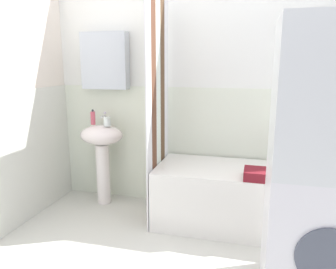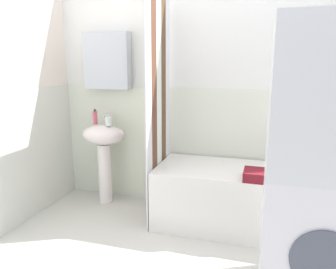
{
  "view_description": "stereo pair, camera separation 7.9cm",
  "coord_description": "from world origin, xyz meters",
  "px_view_note": "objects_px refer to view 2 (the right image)",
  "views": [
    {
      "loc": [
        0.43,
        -1.9,
        1.42
      ],
      "look_at": [
        -0.25,
        0.7,
        0.84
      ],
      "focal_mm": 34.85,
      "sensor_mm": 36.0,
      "label": 1
    },
    {
      "loc": [
        0.51,
        -1.87,
        1.42
      ],
      "look_at": [
        -0.25,
        0.7,
        0.84
      ],
      "focal_mm": 34.85,
      "sensor_mm": 36.0,
      "label": 2
    }
  ],
  "objects_px": {
    "sink": "(104,146)",
    "towel_folded": "(261,175)",
    "conditioner_bottle": "(311,158)",
    "shampoo_bottle": "(324,158)",
    "body_wash_bottle": "(284,153)",
    "toothbrush_cup": "(109,121)",
    "lotion_bottle": "(292,156)",
    "bathtub": "(243,198)",
    "washer_dryer_stack": "(322,171)",
    "soap_dispenser": "(95,117)"
  },
  "relations": [
    {
      "from": "conditioner_bottle",
      "to": "washer_dryer_stack",
      "type": "xyz_separation_m",
      "value": [
        -0.09,
        -1.08,
        0.22
      ]
    },
    {
      "from": "toothbrush_cup",
      "to": "washer_dryer_stack",
      "type": "distance_m",
      "value": 2.04
    },
    {
      "from": "body_wash_bottle",
      "to": "washer_dryer_stack",
      "type": "bearing_deg",
      "value": -83.1
    },
    {
      "from": "soap_dispenser",
      "to": "shampoo_bottle",
      "type": "xyz_separation_m",
      "value": [
        2.16,
        0.08,
        -0.27
      ]
    },
    {
      "from": "bathtub",
      "to": "conditioner_bottle",
      "type": "xyz_separation_m",
      "value": [
        0.56,
        0.24,
        0.35
      ]
    },
    {
      "from": "lotion_bottle",
      "to": "conditioner_bottle",
      "type": "bearing_deg",
      "value": -14.44
    },
    {
      "from": "body_wash_bottle",
      "to": "towel_folded",
      "type": "height_order",
      "value": "body_wash_bottle"
    },
    {
      "from": "toothbrush_cup",
      "to": "body_wash_bottle",
      "type": "xyz_separation_m",
      "value": [
        1.66,
        0.13,
        -0.23
      ]
    },
    {
      "from": "sink",
      "to": "towel_folded",
      "type": "height_order",
      "value": "sink"
    },
    {
      "from": "shampoo_bottle",
      "to": "body_wash_bottle",
      "type": "height_order",
      "value": "body_wash_bottle"
    },
    {
      "from": "shampoo_bottle",
      "to": "body_wash_bottle",
      "type": "relative_size",
      "value": 0.87
    },
    {
      "from": "toothbrush_cup",
      "to": "washer_dryer_stack",
      "type": "height_order",
      "value": "washer_dryer_stack"
    },
    {
      "from": "bathtub",
      "to": "washer_dryer_stack",
      "type": "bearing_deg",
      "value": -61.2
    },
    {
      "from": "towel_folded",
      "to": "sink",
      "type": "bearing_deg",
      "value": 166.68
    },
    {
      "from": "shampoo_bottle",
      "to": "conditioner_bottle",
      "type": "height_order",
      "value": "shampoo_bottle"
    },
    {
      "from": "body_wash_bottle",
      "to": "towel_folded",
      "type": "relative_size",
      "value": 0.89
    },
    {
      "from": "sink",
      "to": "conditioner_bottle",
      "type": "bearing_deg",
      "value": 2.63
    },
    {
      "from": "bathtub",
      "to": "body_wash_bottle",
      "type": "xyz_separation_m",
      "value": [
        0.33,
        0.25,
        0.38
      ]
    },
    {
      "from": "toothbrush_cup",
      "to": "conditioner_bottle",
      "type": "height_order",
      "value": "toothbrush_cup"
    },
    {
      "from": "shampoo_bottle",
      "to": "bathtub",
      "type": "bearing_deg",
      "value": -160.22
    },
    {
      "from": "body_wash_bottle",
      "to": "conditioner_bottle",
      "type": "bearing_deg",
      "value": -3.73
    },
    {
      "from": "towel_folded",
      "to": "shampoo_bottle",
      "type": "bearing_deg",
      "value": 41.66
    },
    {
      "from": "conditioner_bottle",
      "to": "lotion_bottle",
      "type": "relative_size",
      "value": 1.04
    },
    {
      "from": "soap_dispenser",
      "to": "bathtub",
      "type": "bearing_deg",
      "value": -6.07
    },
    {
      "from": "toothbrush_cup",
      "to": "lotion_bottle",
      "type": "height_order",
      "value": "toothbrush_cup"
    },
    {
      "from": "shampoo_bottle",
      "to": "soap_dispenser",
      "type": "bearing_deg",
      "value": -177.97
    },
    {
      "from": "shampoo_bottle",
      "to": "washer_dryer_stack",
      "type": "relative_size",
      "value": 0.12
    },
    {
      "from": "soap_dispenser",
      "to": "lotion_bottle",
      "type": "height_order",
      "value": "soap_dispenser"
    },
    {
      "from": "toothbrush_cup",
      "to": "shampoo_bottle",
      "type": "relative_size",
      "value": 0.43
    },
    {
      "from": "sink",
      "to": "toothbrush_cup",
      "type": "relative_size",
      "value": 9.14
    },
    {
      "from": "conditioner_bottle",
      "to": "lotion_bottle",
      "type": "distance_m",
      "value": 0.16
    },
    {
      "from": "soap_dispenser",
      "to": "toothbrush_cup",
      "type": "distance_m",
      "value": 0.18
    },
    {
      "from": "conditioner_bottle",
      "to": "body_wash_bottle",
      "type": "xyz_separation_m",
      "value": [
        -0.22,
        0.01,
        0.03
      ]
    },
    {
      "from": "conditioner_bottle",
      "to": "towel_folded",
      "type": "relative_size",
      "value": 0.69
    },
    {
      "from": "sink",
      "to": "washer_dryer_stack",
      "type": "distance_m",
      "value": 2.13
    },
    {
      "from": "soap_dispenser",
      "to": "shampoo_bottle",
      "type": "bearing_deg",
      "value": 2.03
    },
    {
      "from": "bathtub",
      "to": "washer_dryer_stack",
      "type": "xyz_separation_m",
      "value": [
        0.47,
        -0.85,
        0.57
      ]
    },
    {
      "from": "conditioner_bottle",
      "to": "towel_folded",
      "type": "height_order",
      "value": "conditioner_bottle"
    },
    {
      "from": "sink",
      "to": "lotion_bottle",
      "type": "bearing_deg",
      "value": 4.11
    },
    {
      "from": "sink",
      "to": "soap_dispenser",
      "type": "xyz_separation_m",
      "value": [
        -0.09,
        0.01,
        0.29
      ]
    },
    {
      "from": "conditioner_bottle",
      "to": "shampoo_bottle",
      "type": "bearing_deg",
      "value": -0.13
    },
    {
      "from": "shampoo_bottle",
      "to": "conditioner_bottle",
      "type": "relative_size",
      "value": 1.11
    },
    {
      "from": "soap_dispenser",
      "to": "conditioner_bottle",
      "type": "height_order",
      "value": "soap_dispenser"
    },
    {
      "from": "towel_folded",
      "to": "bathtub",
      "type": "bearing_deg",
      "value": 122.81
    },
    {
      "from": "shampoo_bottle",
      "to": "body_wash_bottle",
      "type": "bearing_deg",
      "value": 177.39
    },
    {
      "from": "bathtub",
      "to": "lotion_bottle",
      "type": "relative_size",
      "value": 8.4
    },
    {
      "from": "soap_dispenser",
      "to": "shampoo_bottle",
      "type": "distance_m",
      "value": 2.18
    },
    {
      "from": "soap_dispenser",
      "to": "bathtub",
      "type": "distance_m",
      "value": 1.64
    },
    {
      "from": "toothbrush_cup",
      "to": "shampoo_bottle",
      "type": "xyz_separation_m",
      "value": [
        1.99,
        0.11,
        -0.24
      ]
    },
    {
      "from": "shampoo_bottle",
      "to": "sink",
      "type": "bearing_deg",
      "value": -177.51
    }
  ]
}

